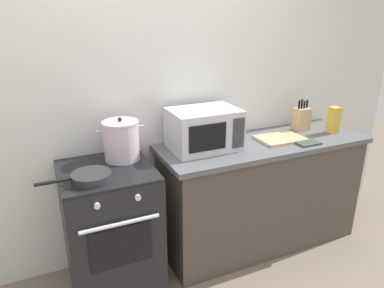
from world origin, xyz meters
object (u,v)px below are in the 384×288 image
(frying_pan, at_px, (90,177))
(microwave, at_px, (204,129))
(knife_block, at_px, (302,119))
(stove, at_px, (111,230))
(cutting_board, at_px, (280,138))
(oven_mitt, at_px, (307,143))
(stock_pot, at_px, (121,140))
(pasta_box, at_px, (334,120))

(frying_pan, bearing_deg, microwave, 13.86)
(knife_block, bearing_deg, stove, -175.28)
(microwave, distance_m, knife_block, 0.97)
(cutting_board, bearing_deg, stove, -179.95)
(microwave, height_order, oven_mitt, microwave)
(stock_pot, relative_size, knife_block, 1.23)
(stove, bearing_deg, microwave, 6.06)
(microwave, bearing_deg, stock_pot, 175.95)
(frying_pan, relative_size, pasta_box, 2.00)
(microwave, distance_m, pasta_box, 1.16)
(microwave, bearing_deg, cutting_board, -6.92)
(stove, xyz_separation_m, oven_mitt, (1.52, -0.16, 0.47))
(stock_pot, bearing_deg, knife_block, 0.70)
(frying_pan, height_order, cutting_board, frying_pan)
(stock_pot, height_order, frying_pan, stock_pot)
(frying_pan, height_order, oven_mitt, frying_pan)
(frying_pan, bearing_deg, cutting_board, 5.13)
(stove, relative_size, knife_block, 3.42)
(stove, height_order, pasta_box, pasta_box)
(frying_pan, bearing_deg, oven_mitt, -0.86)
(stock_pot, distance_m, frying_pan, 0.38)
(cutting_board, bearing_deg, oven_mitt, -50.53)
(stove, distance_m, cutting_board, 1.47)
(pasta_box, bearing_deg, oven_mitt, -161.26)
(stove, relative_size, microwave, 1.84)
(frying_pan, distance_m, knife_block, 1.85)
(stock_pot, height_order, oven_mitt, stock_pot)
(stove, distance_m, frying_pan, 0.52)
(stove, height_order, microwave, microwave)
(oven_mitt, bearing_deg, cutting_board, 129.47)
(microwave, relative_size, knife_block, 1.86)
(stock_pot, xyz_separation_m, pasta_box, (1.76, -0.15, -0.03))
(stove, bearing_deg, frying_pan, -131.51)
(stock_pot, relative_size, microwave, 0.66)
(stove, distance_m, microwave, 0.97)
(pasta_box, bearing_deg, stove, 179.13)
(stock_pot, height_order, cutting_board, stock_pot)
(frying_pan, height_order, microwave, microwave)
(knife_block, height_order, oven_mitt, knife_block)
(cutting_board, relative_size, knife_block, 1.34)
(stove, height_order, frying_pan, frying_pan)
(stock_pot, distance_m, microwave, 0.61)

